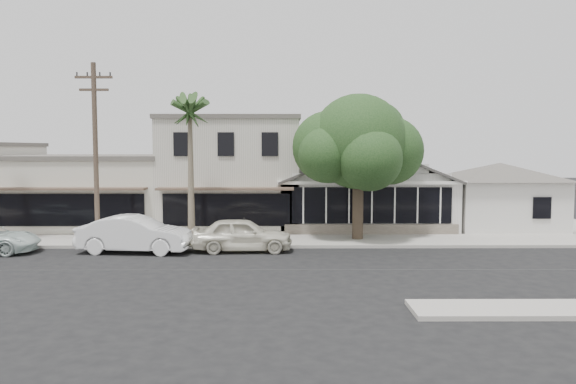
{
  "coord_description": "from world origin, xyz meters",
  "views": [
    {
      "loc": [
        0.23,
        -22.2,
        4.9
      ],
      "look_at": [
        0.38,
        6.0,
        2.68
      ],
      "focal_mm": 35.0,
      "sensor_mm": 36.0,
      "label": 1
    }
  ],
  "objects_px": {
    "car_1": "(135,234)",
    "shade_tree": "(357,145)",
    "utility_pole": "(96,150)",
    "car_0": "(242,235)"
  },
  "relations": [
    {
      "from": "car_1",
      "to": "shade_tree",
      "type": "xyz_separation_m",
      "value": [
        10.78,
        3.27,
        4.2
      ]
    },
    {
      "from": "utility_pole",
      "to": "shade_tree",
      "type": "height_order",
      "value": "utility_pole"
    },
    {
      "from": "car_1",
      "to": "shade_tree",
      "type": "height_order",
      "value": "shade_tree"
    },
    {
      "from": "utility_pole",
      "to": "car_1",
      "type": "distance_m",
      "value": 4.69
    },
    {
      "from": "utility_pole",
      "to": "shade_tree",
      "type": "xyz_separation_m",
      "value": [
        12.97,
        1.93,
        0.28
      ]
    },
    {
      "from": "utility_pole",
      "to": "car_0",
      "type": "xyz_separation_m",
      "value": [
        7.2,
        -1.08,
        -3.98
      ]
    },
    {
      "from": "utility_pole",
      "to": "shade_tree",
      "type": "distance_m",
      "value": 13.12
    },
    {
      "from": "car_1",
      "to": "car_0",
      "type": "bearing_deg",
      "value": -81.26
    },
    {
      "from": "car_0",
      "to": "shade_tree",
      "type": "height_order",
      "value": "shade_tree"
    },
    {
      "from": "utility_pole",
      "to": "car_0",
      "type": "relative_size",
      "value": 1.91
    }
  ]
}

